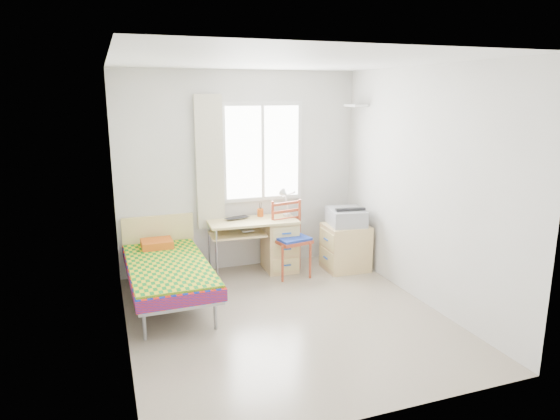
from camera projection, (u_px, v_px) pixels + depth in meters
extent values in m
plane|color=#BCAD93|center=(287.00, 318.00, 5.24)|extent=(3.50, 3.50, 0.00)
plane|color=white|center=(288.00, 61.00, 4.65)|extent=(3.50, 3.50, 0.00)
plane|color=silver|center=(240.00, 172.00, 6.55)|extent=(3.20, 0.00, 3.20)
plane|color=silver|center=(118.00, 209.00, 4.42)|extent=(0.00, 3.50, 3.50)
plane|color=silver|center=(423.00, 187.00, 5.48)|extent=(0.00, 3.50, 3.50)
cube|color=white|center=(262.00, 152.00, 6.58)|extent=(1.10, 0.04, 1.30)
cube|color=white|center=(263.00, 152.00, 6.57)|extent=(1.00, 0.02, 1.20)
cube|color=white|center=(263.00, 152.00, 6.56)|extent=(0.04, 0.02, 1.20)
cube|color=beige|center=(210.00, 163.00, 6.32)|extent=(0.35, 0.05, 1.70)
cube|color=white|center=(356.00, 106.00, 6.53)|extent=(0.20, 0.32, 0.03)
cube|color=gray|center=(169.00, 276.00, 5.57)|extent=(0.86, 1.85, 0.06)
cube|color=red|center=(168.00, 270.00, 5.56)|extent=(0.90, 1.87, 0.13)
cube|color=#C4BE0D|center=(168.00, 264.00, 5.52)|extent=(0.88, 1.75, 0.03)
cube|color=#DEC474|center=(158.00, 235.00, 6.33)|extent=(0.89, 0.07, 0.51)
cube|color=#D35C17|center=(157.00, 244.00, 6.08)|extent=(0.37, 0.32, 0.09)
cylinder|color=gray|center=(144.00, 326.00, 4.75)|extent=(0.04, 0.04, 0.29)
cylinder|color=gray|center=(188.00, 264.00, 6.47)|extent=(0.04, 0.04, 0.29)
cube|color=#DEC474|center=(253.00, 221.00, 6.43)|extent=(1.16, 0.58, 0.03)
cube|color=tan|center=(280.00, 245.00, 6.63)|extent=(0.42, 0.52, 0.68)
cube|color=tan|center=(237.00, 234.00, 6.39)|extent=(0.71, 0.52, 0.02)
cylinder|color=gray|center=(217.00, 257.00, 6.14)|extent=(0.03, 0.03, 0.68)
cylinder|color=gray|center=(210.00, 247.00, 6.53)|extent=(0.03, 0.03, 0.68)
cube|color=#9B381E|center=(291.00, 240.00, 6.39)|extent=(0.49, 0.49, 0.04)
cube|color=navy|center=(291.00, 238.00, 6.38)|extent=(0.47, 0.47, 0.04)
cube|color=#9B381E|center=(286.00, 215.00, 6.49)|extent=(0.37, 0.11, 0.42)
cylinder|color=#9B381E|center=(283.00, 264.00, 6.21)|extent=(0.03, 0.03, 0.47)
cylinder|color=#9B381E|center=(299.00, 234.00, 6.62)|extent=(0.04, 0.04, 0.96)
cube|color=tan|center=(346.00, 247.00, 6.65)|extent=(0.57, 0.51, 0.61)
cube|color=#DEC474|center=(327.00, 239.00, 6.53)|extent=(0.02, 0.46, 0.22)
cube|color=#DEC474|center=(326.00, 258.00, 6.59)|extent=(0.02, 0.46, 0.22)
cube|color=#98999F|center=(346.00, 217.00, 6.60)|extent=(0.52, 0.58, 0.21)
cube|color=black|center=(346.00, 209.00, 6.57)|extent=(0.41, 0.47, 0.02)
imported|color=black|center=(239.00, 219.00, 6.44)|extent=(0.36, 0.28, 0.03)
cylinder|color=#D35C17|center=(260.00, 213.00, 6.61)|extent=(0.10, 0.10, 0.10)
cylinder|color=white|center=(287.00, 215.00, 6.65)|extent=(0.10, 0.10, 0.03)
cylinder|color=white|center=(287.00, 204.00, 6.61)|extent=(0.02, 0.12, 0.28)
cylinder|color=white|center=(288.00, 194.00, 6.50)|extent=(0.13, 0.25, 0.11)
cone|color=white|center=(285.00, 194.00, 6.38)|extent=(0.15, 0.16, 0.13)
imported|color=gray|center=(240.00, 230.00, 6.42)|extent=(0.16, 0.22, 0.02)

